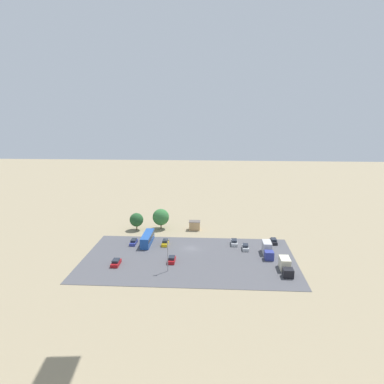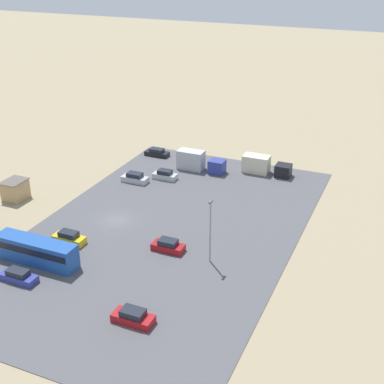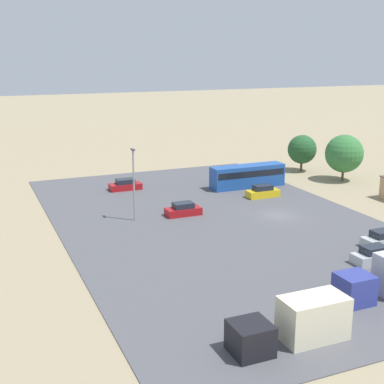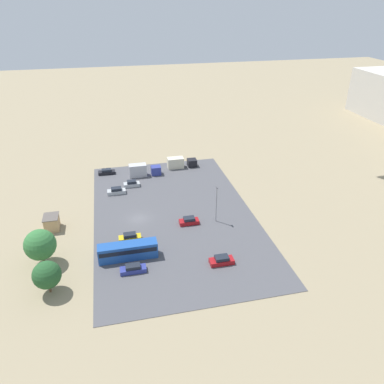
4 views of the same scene
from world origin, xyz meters
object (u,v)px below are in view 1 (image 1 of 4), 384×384
object	(u,v)px
parked_car_0	(274,241)
parked_car_6	(172,260)
parked_car_4	(116,263)
bus	(147,238)
parked_car_5	(165,243)
parked_truck_0	(267,249)
shed_building	(195,225)
parked_car_1	(134,242)
parked_car_3	(245,247)
parked_truck_1	(286,266)
parked_car_2	(234,242)

from	to	relation	value
parked_car_0	parked_car_6	world-z (taller)	parked_car_6
parked_car_4	bus	bearing A→B (deg)	-108.07
parked_car_5	parked_truck_0	xyz separation A→B (m)	(-29.82, 5.92, 0.84)
shed_building	parked_car_4	size ratio (longest dim) A/B	0.86
bus	parked_car_5	xyz separation A→B (m)	(-5.58, 0.73, -1.03)
shed_building	parked_car_1	world-z (taller)	shed_building
bus	parked_truck_0	size ratio (longest dim) A/B	1.28
parked_car_0	parked_car_4	distance (m)	48.12
parked_car_3	parked_car_4	size ratio (longest dim) A/B	0.91
parked_car_5	parked_truck_1	world-z (taller)	parked_truck_1
bus	parked_car_6	world-z (taller)	bus
parked_car_4	parked_car_6	bearing A→B (deg)	-168.55
parked_car_1	parked_truck_1	bearing A→B (deg)	-21.75
parked_truck_0	parked_car_1	bearing A→B (deg)	-8.82
bus	parked_car_4	world-z (taller)	bus
parked_car_2	parked_car_4	size ratio (longest dim) A/B	1.00
parked_car_4	parked_car_5	bearing A→B (deg)	-124.79
bus	parked_car_6	size ratio (longest dim) A/B	2.59
parked_car_2	parked_car_6	size ratio (longest dim) A/B	1.06
parked_car_1	parked_car_5	world-z (taller)	parked_car_5
parked_car_4	parked_car_6	size ratio (longest dim) A/B	1.06
parked_car_5	parked_truck_1	size ratio (longest dim) A/B	0.53
parked_car_0	parked_car_6	bearing A→B (deg)	29.31
parked_car_4	parked_truck_1	bearing A→B (deg)	178.66
parked_car_4	parked_car_6	world-z (taller)	parked_car_6
parked_car_4	parked_car_6	xyz separation A→B (m)	(-14.41, -2.92, 0.00)
parked_truck_1	bus	bearing A→B (deg)	-24.48
parked_car_1	parked_truck_0	world-z (taller)	parked_truck_0
shed_building	parked_car_4	bearing A→B (deg)	58.79
parked_truck_0	shed_building	bearing A→B (deg)	-44.55
bus	parked_car_2	distance (m)	26.45
parked_car_0	parked_car_4	bearing A→B (deg)	23.93
parked_car_2	parked_car_6	distance (m)	22.65
parked_car_1	parked_car_2	distance (m)	30.61
parked_car_3	parked_car_4	bearing A→B (deg)	21.04
parked_car_0	parked_car_2	size ratio (longest dim) A/B	1.01
parked_truck_0	parked_truck_1	size ratio (longest dim) A/B	1.02
parked_car_2	shed_building	bearing A→B (deg)	132.73
parked_car_3	parked_truck_0	distance (m)	6.93
parked_car_3	parked_car_4	distance (m)	37.41
bus	parked_car_4	xyz separation A→B (m)	(5.39, 16.51, -1.07)
parked_car_0	parked_truck_0	world-z (taller)	parked_truck_0
shed_building	parked_truck_1	xyz separation A→B (m)	(-24.93, 32.35, -0.09)
parked_car_5	parked_car_0	bearing A→B (deg)	-173.53
parked_car_2	parked_truck_1	xyz separation A→B (m)	(-12.10, 18.46, 0.69)
parked_truck_1	shed_building	bearing A→B (deg)	-52.38
parked_car_0	parked_car_6	xyz separation A→B (m)	(29.57, 16.60, 0.05)
shed_building	parked_car_5	world-z (taller)	shed_building
parked_car_1	parked_car_2	size ratio (longest dim) A/B	1.04
parked_car_4	parked_car_3	bearing A→B (deg)	-158.96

